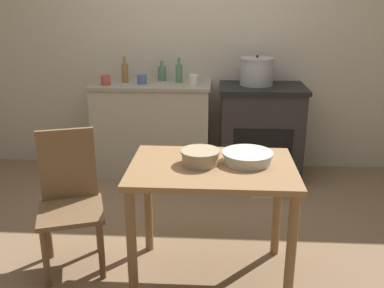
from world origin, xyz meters
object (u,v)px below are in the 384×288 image
object	(u,v)px
stove	(260,132)
bottle_mid_left	(162,73)
mixing_bowl_large	(200,156)
work_table	(212,185)
cup_center_right	(194,80)
cup_center_left	(106,80)
bottle_far_left	(179,73)
mixing_bowl_small	(247,156)
chair	(70,198)
flour_sack	(266,178)
bottle_left	(125,72)
stock_pot	(257,71)
cup_center	(142,79)

from	to	relation	value
stove	bottle_mid_left	world-z (taller)	bottle_mid_left
mixing_bowl_large	work_table	bearing A→B (deg)	-13.05
work_table	cup_center_right	xyz separation A→B (m)	(-0.20, 1.67, 0.33)
stove	work_table	xyz separation A→B (m)	(-0.45, -1.70, 0.18)
work_table	cup_center_left	bearing A→B (deg)	122.65
bottle_far_left	mixing_bowl_small	bearing A→B (deg)	-71.94
cup_center_left	chair	bearing A→B (deg)	-85.57
stove	flour_sack	distance (m)	0.54
cup_center_left	bottle_far_left	bearing A→B (deg)	14.08
bottle_left	bottle_far_left	bearing A→B (deg)	2.45
bottle_mid_left	cup_center_right	distance (m)	0.38
stove	bottle_left	xyz separation A→B (m)	(-1.32, 0.05, 0.56)
chair	mixing_bowl_large	xyz separation A→B (m)	(0.84, -0.10, 0.34)
stock_pot	mixing_bowl_small	bearing A→B (deg)	-96.16
stove	flour_sack	bearing A→B (deg)	-86.66
mixing_bowl_large	stock_pot	bearing A→B (deg)	75.04
bottle_far_left	bottle_mid_left	world-z (taller)	bottle_far_left
bottle_left	flour_sack	bearing A→B (deg)	-20.48
bottle_left	cup_center_left	bearing A→B (deg)	-136.30
chair	cup_center_right	distance (m)	1.78
stove	work_table	size ratio (longest dim) A/B	0.94
bottle_far_left	cup_center_right	xyz separation A→B (m)	(0.15, -0.11, -0.04)
work_table	cup_center	distance (m)	1.85
bottle_far_left	cup_center	distance (m)	0.36
mixing_bowl_small	cup_center_left	distance (m)	1.99
bottle_mid_left	cup_center	bearing A→B (deg)	-132.11
mixing_bowl_large	bottle_left	bearing A→B (deg)	114.81
bottle_left	cup_center_right	xyz separation A→B (m)	(0.67, -0.09, -0.05)
cup_center	stock_pot	bearing A→B (deg)	2.93
bottle_left	chair	bearing A→B (deg)	-91.35
mixing_bowl_large	chair	bearing A→B (deg)	173.42
mixing_bowl_small	bottle_far_left	world-z (taller)	bottle_far_left
bottle_far_left	bottle_mid_left	xyz separation A→B (m)	(-0.18, 0.09, -0.02)
chair	cup_center_right	size ratio (longest dim) A/B	9.48
bottle_mid_left	cup_center	world-z (taller)	bottle_mid_left
mixing_bowl_large	bottle_mid_left	bearing A→B (deg)	103.87
bottle_mid_left	bottle_far_left	bearing A→B (deg)	-27.80
mixing_bowl_large	cup_center_right	xyz separation A→B (m)	(-0.13, 1.65, 0.16)
work_table	bottle_mid_left	bearing A→B (deg)	105.82
flour_sack	cup_center	world-z (taller)	cup_center
flour_sack	cup_center_right	distance (m)	1.13
chair	mixing_bowl_small	distance (m)	1.17
flour_sack	bottle_mid_left	size ratio (longest dim) A/B	1.67
chair	mixing_bowl_small	size ratio (longest dim) A/B	2.95
stove	chair	world-z (taller)	stove
flour_sack	mixing_bowl_large	size ratio (longest dim) A/B	1.38
stock_pot	bottle_mid_left	size ratio (longest dim) A/B	1.67
stock_pot	cup_center_left	bearing A→B (deg)	-174.67
flour_sack	bottle_far_left	xyz separation A→B (m)	(-0.83, 0.53, 0.85)
work_table	mixing_bowl_small	size ratio (longest dim) A/B	3.19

